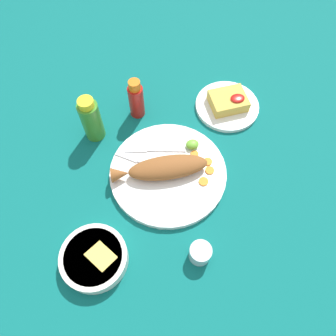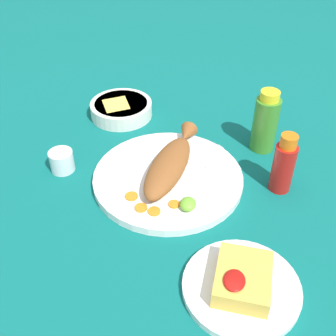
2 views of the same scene
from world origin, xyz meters
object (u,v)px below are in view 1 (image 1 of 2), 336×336
Objects in this scene: fork_near at (141,161)px; salt_cup at (200,253)px; hot_sauce_bottle_red at (136,99)px; guacamole_bowl at (94,258)px; hot_sauce_bottle_green at (91,119)px; fried_fish at (163,168)px; fork_far at (150,150)px; side_plate_fries at (227,106)px; main_plate at (168,173)px.

salt_cup reaches higher than fork_near.
hot_sauce_bottle_red reaches higher than guacamole_bowl.
hot_sauce_bottle_green is at bearing 113.76° from salt_cup.
salt_cup is (0.03, -0.25, -0.02)m from fried_fish.
fork_far is 0.30m from side_plate_fries.
main_plate is 2.14× the size of hot_sauce_bottle_green.
fork_far is at bearing 52.48° from guacamole_bowl.
hot_sauce_bottle_green reaches higher than fried_fish.
fried_fish is at bearing -84.85° from hot_sauce_bottle_red.
hot_sauce_bottle_green is 2.83× the size of salt_cup.
hot_sauce_bottle_green is 0.43m from side_plate_fries.
hot_sauce_bottle_red is at bearing 169.21° from side_plate_fries.
side_plate_fries is at bearing 37.12° from main_plate.
main_plate is 0.09m from fork_far.
fork_far reaches higher than main_plate.
side_plate_fries is at bearing 41.45° from fried_fish.
fried_fish is 0.26m from hot_sauce_bottle_green.
main_plate is at bearing -178.82° from fork_near.
fork_far is (0.04, 0.03, 0.00)m from fork_near.
fried_fish reaches higher than fork_near.
hot_sauce_bottle_red is at bearing -61.41° from fork_near.
main_plate is 0.25m from hot_sauce_bottle_red.
side_plate_fries is (0.23, 0.43, -0.01)m from salt_cup.
hot_sauce_bottle_green reaches higher than fork_far.
guacamole_bowl reaches higher than fork_far.
main_plate is at bearing -0.00° from fried_fish.
main_plate reaches higher than side_plate_fries.
hot_sauce_bottle_red is at bearing 98.23° from main_plate.
main_plate is 0.31m from side_plate_fries.
fried_fish is 0.09m from fork_far.
main_plate is 0.27m from hot_sauce_bottle_green.
salt_cup is at bearing -12.71° from guacamole_bowl.
fork_far is at bearing 98.31° from salt_cup.
guacamole_bowl is (-0.17, -0.24, 0.00)m from fork_near.
main_plate is 0.03m from fried_fish.
hot_sauce_bottle_green is at bearing 136.38° from fried_fish.
guacamole_bowl is (-0.26, 0.06, 0.00)m from salt_cup.
side_plate_fries is at bearing -0.90° from hot_sauce_bottle_green.
main_plate is 1.64× the size of side_plate_fries.
hot_sauce_bottle_green reaches higher than salt_cup.
hot_sauce_bottle_green reaches higher than main_plate.
fork_near is 0.31m from salt_cup.
fried_fish is at bearing -144.51° from side_plate_fries.
fork_near is at bearing -156.59° from side_plate_fries.
side_plate_fries is 0.62m from guacamole_bowl.
guacamole_bowl reaches higher than main_plate.
hot_sauce_bottle_green is 0.48m from salt_cup.
hot_sauce_bottle_green is (-0.15, 0.11, 0.05)m from fork_far.
fork_near is (-0.05, 0.05, -0.02)m from fried_fish.
guacamole_bowl is (-0.49, -0.38, 0.02)m from side_plate_fries.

